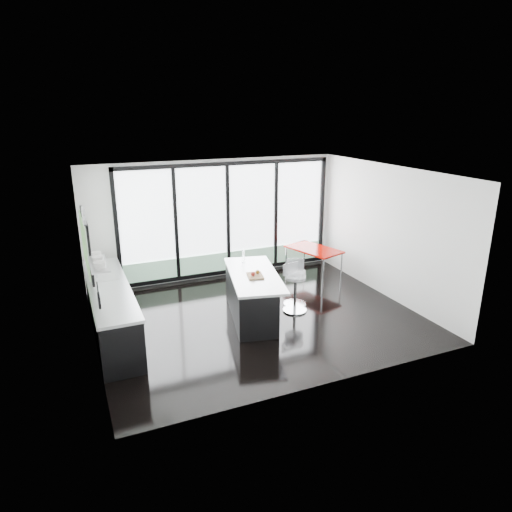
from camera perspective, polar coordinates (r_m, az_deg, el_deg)
name	(u,v)px	position (r m, az deg, el deg)	size (l,w,h in m)	color
floor	(257,317)	(9.01, 0.17, -7.59)	(6.00, 5.00, 0.00)	black
ceiling	(258,173)	(8.20, 0.19, 10.34)	(6.00, 5.00, 0.00)	white
wall_back	(227,224)	(10.84, -3.70, 3.97)	(6.00, 0.09, 2.80)	silver
wall_front	(329,297)	(6.42, 9.13, -5.09)	(6.00, 0.00, 2.80)	silver
wall_left	(87,256)	(8.08, -20.38, 0.06)	(0.26, 5.00, 2.80)	silver
wall_right	(388,232)	(10.04, 16.12, 2.90)	(0.00, 5.00, 2.80)	silver
counter_cabinets	(111,310)	(8.59, -17.64, -6.44)	(0.69, 3.24, 1.36)	black
island	(250,295)	(8.88, -0.72, -4.86)	(1.36, 2.29, 1.14)	black
bar_stool_near	(295,294)	(9.14, 4.91, -4.70)	(0.47, 0.47, 0.76)	silver
bar_stool_far	(295,288)	(9.43, 4.93, -3.99)	(0.47, 0.47, 0.74)	silver
red_table	(313,262)	(11.08, 7.16, -0.79)	(0.75, 1.31, 0.70)	#920902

